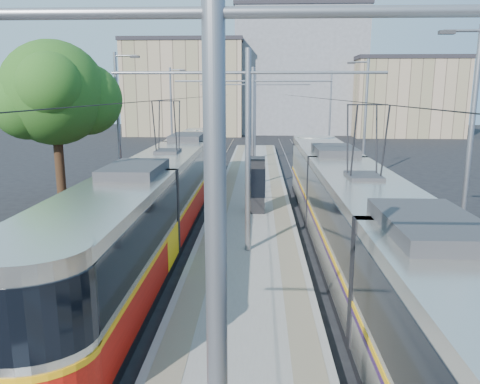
{
  "coord_description": "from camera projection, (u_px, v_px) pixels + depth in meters",
  "views": [
    {
      "loc": [
        0.39,
        -8.05,
        5.86
      ],
      "look_at": [
        -0.43,
        11.87,
        1.6
      ],
      "focal_mm": 35.0,
      "sensor_mm": 36.0,
      "label": 1
    }
  ],
  "objects": [
    {
      "name": "tram_left",
      "position": [
        169.0,
        188.0,
        20.74
      ],
      "size": [
        2.43,
        27.7,
        5.5
      ],
      "color": "black",
      "rests_on": "ground"
    },
    {
      "name": "rails",
      "position": [
        252.0,
        201.0,
        25.71
      ],
      "size": [
        8.71,
        70.0,
        0.03
      ],
      "color": "gray",
      "rests_on": "ground"
    },
    {
      "name": "catenary",
      "position": [
        251.0,
        121.0,
        21.99
      ],
      "size": [
        9.2,
        70.0,
        7.0
      ],
      "color": "gray",
      "rests_on": "platform"
    },
    {
      "name": "building_left",
      "position": [
        187.0,
        88.0,
        66.78
      ],
      "size": [
        16.32,
        12.24,
        12.93
      ],
      "color": "tan",
      "rests_on": "ground"
    },
    {
      "name": "building_right",
      "position": [
        403.0,
        97.0,
        63.87
      ],
      "size": [
        14.28,
        10.2,
        10.5
      ],
      "color": "tan",
      "rests_on": "ground"
    },
    {
      "name": "tree",
      "position": [
        63.0,
        95.0,
        23.96
      ],
      "size": [
        5.82,
        5.38,
        8.46
      ],
      "color": "#382314",
      "rests_on": "ground"
    },
    {
      "name": "platform",
      "position": [
        252.0,
        198.0,
        25.68
      ],
      "size": [
        4.0,
        50.0,
        0.3
      ],
      "primitive_type": "cube",
      "color": "gray",
      "rests_on": "ground"
    },
    {
      "name": "street_lamps",
      "position": [
        253.0,
        120.0,
        28.75
      ],
      "size": [
        15.18,
        38.22,
        8.0
      ],
      "color": "gray",
      "rests_on": "ground"
    },
    {
      "name": "tactile_strip_right",
      "position": [
        278.0,
        196.0,
        25.59
      ],
      "size": [
        0.7,
        50.0,
        0.01
      ],
      "primitive_type": "cube",
      "color": "gray",
      "rests_on": "platform"
    },
    {
      "name": "tram_right",
      "position": [
        361.0,
        223.0,
        14.64
      ],
      "size": [
        2.43,
        28.55,
        5.5
      ],
      "color": "black",
      "rests_on": "ground"
    },
    {
      "name": "building_centre",
      "position": [
        297.0,
        72.0,
        69.55
      ],
      "size": [
        18.36,
        14.28,
        17.7
      ],
      "color": "gray",
      "rests_on": "ground"
    },
    {
      "name": "tactile_strip_left",
      "position": [
        225.0,
        195.0,
        25.71
      ],
      "size": [
        0.7,
        50.0,
        0.01
      ],
      "primitive_type": "cube",
      "color": "gray",
      "rests_on": "platform"
    },
    {
      "name": "shelter",
      "position": [
        258.0,
        183.0,
        22.04
      ],
      "size": [
        0.72,
        1.17,
        2.58
      ],
      "rotation": [
        0.0,
        0.0,
        -0.01
      ],
      "color": "black",
      "rests_on": "platform"
    }
  ]
}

